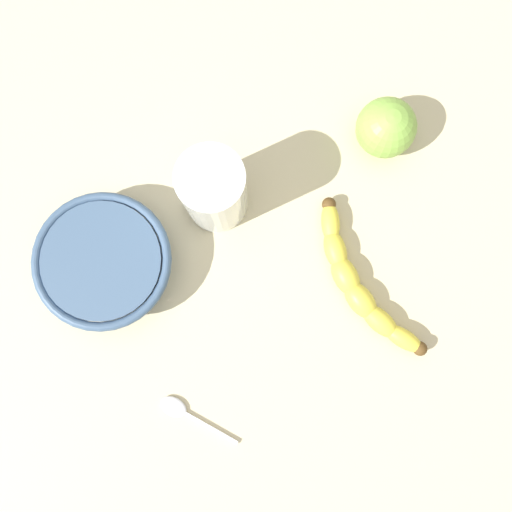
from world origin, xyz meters
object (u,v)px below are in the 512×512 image
banana (358,285)px  smoothie_glass (214,192)px  ceramic_bowl (105,260)px  teaspoon (178,410)px  green_apple_fruit (386,128)px

banana → smoothie_glass: 22.15cm
ceramic_bowl → smoothie_glass: bearing=28.8°
smoothie_glass → teaspoon: size_ratio=1.25×
banana → ceramic_bowl: ceramic_bowl is taller
smoothie_glass → banana: bearing=-32.7°
teaspoon → green_apple_fruit: bearing=-97.8°
teaspoon → ceramic_bowl: bearing=-35.2°
banana → ceramic_bowl: size_ratio=1.21×
banana → green_apple_fruit: (4.13, 20.20, 2.34)cm
ceramic_bowl → teaspoon: 21.36cm
smoothie_glass → teaspoon: 28.26cm
smoothie_glass → green_apple_fruit: size_ratio=1.64×
ceramic_bowl → teaspoon: size_ratio=1.69×
ceramic_bowl → teaspoon: ceramic_bowl is taller
banana → ceramic_bowl: (-32.55, 3.85, 1.56)cm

